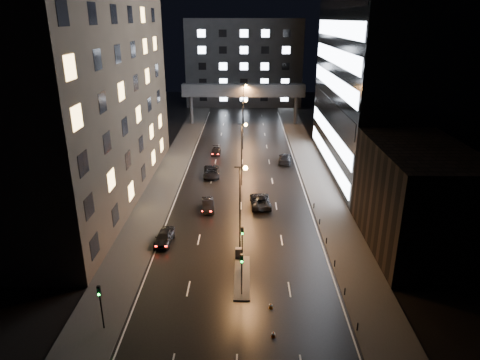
# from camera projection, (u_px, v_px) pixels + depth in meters

# --- Properties ---
(ground) EXTENTS (160.00, 160.00, 0.00)m
(ground) POSITION_uv_depth(u_px,v_px,m) (242.00, 162.00, 79.62)
(ground) COLOR black
(ground) RESTS_ON ground
(sidewalk_left) EXTENTS (5.00, 110.00, 0.15)m
(sidewalk_left) POSITION_uv_depth(u_px,v_px,m) (171.00, 170.00, 75.08)
(sidewalk_left) COLOR #383533
(sidewalk_left) RESTS_ON ground
(sidewalk_right) EXTENTS (5.00, 110.00, 0.15)m
(sidewalk_right) POSITION_uv_depth(u_px,v_px,m) (313.00, 171.00, 74.76)
(sidewalk_right) COLOR #383533
(sidewalk_right) RESTS_ON ground
(building_left) EXTENTS (15.00, 48.00, 40.00)m
(building_left) POSITION_uv_depth(u_px,v_px,m) (76.00, 58.00, 57.85)
(building_left) COLOR #2D2319
(building_left) RESTS_ON ground
(building_right_low) EXTENTS (10.00, 18.00, 12.00)m
(building_right_low) POSITION_uv_depth(u_px,v_px,m) (417.00, 198.00, 48.26)
(building_right_low) COLOR black
(building_right_low) RESTS_ON ground
(building_right_glass) EXTENTS (20.00, 36.00, 45.00)m
(building_right_glass) POSITION_uv_depth(u_px,v_px,m) (400.00, 35.00, 67.56)
(building_right_glass) COLOR black
(building_right_glass) RESTS_ON ground
(building_far) EXTENTS (34.00, 14.00, 25.00)m
(building_far) POSITION_uv_depth(u_px,v_px,m) (244.00, 62.00, 129.38)
(building_far) COLOR #333335
(building_far) RESTS_ON ground
(skybridge) EXTENTS (30.00, 3.00, 10.00)m
(skybridge) POSITION_uv_depth(u_px,v_px,m) (243.00, 91.00, 104.69)
(skybridge) COLOR #333335
(skybridge) RESTS_ON ground
(median_island) EXTENTS (1.60, 8.00, 0.15)m
(median_island) POSITION_uv_depth(u_px,v_px,m) (242.00, 277.00, 44.08)
(median_island) COLOR #383533
(median_island) RESTS_ON ground
(traffic_signal_near) EXTENTS (0.28, 0.34, 4.40)m
(traffic_signal_near) POSITION_uv_depth(u_px,v_px,m) (242.00, 239.00, 45.34)
(traffic_signal_near) COLOR black
(traffic_signal_near) RESTS_ON median_island
(traffic_signal_far) EXTENTS (0.28, 0.34, 4.40)m
(traffic_signal_far) POSITION_uv_depth(u_px,v_px,m) (242.00, 268.00, 40.20)
(traffic_signal_far) COLOR black
(traffic_signal_far) RESTS_ON median_island
(traffic_signal_corner) EXTENTS (0.28, 0.34, 4.40)m
(traffic_signal_corner) POSITION_uv_depth(u_px,v_px,m) (100.00, 301.00, 35.73)
(traffic_signal_corner) COLOR black
(traffic_signal_corner) RESTS_ON ground
(bollard_row) EXTENTS (0.12, 25.12, 0.90)m
(bollard_row) POSITION_uv_depth(u_px,v_px,m) (330.00, 252.00, 48.02)
(bollard_row) COLOR black
(bollard_row) RESTS_ON ground
(streetlight_near) EXTENTS (1.45, 0.50, 10.15)m
(streetlight_near) POSITION_uv_depth(u_px,v_px,m) (241.00, 197.00, 47.40)
(streetlight_near) COLOR black
(streetlight_near) RESTS_ON ground
(streetlight_mid_a) EXTENTS (1.45, 0.50, 10.15)m
(streetlight_mid_a) POSITION_uv_depth(u_px,v_px,m) (243.00, 146.00, 66.10)
(streetlight_mid_a) COLOR black
(streetlight_mid_a) RESTS_ON ground
(streetlight_mid_b) EXTENTS (1.45, 0.50, 10.15)m
(streetlight_mid_b) POSITION_uv_depth(u_px,v_px,m) (244.00, 118.00, 84.79)
(streetlight_mid_b) COLOR black
(streetlight_mid_b) RESTS_ON ground
(streetlight_far) EXTENTS (1.45, 0.50, 10.15)m
(streetlight_far) POSITION_uv_depth(u_px,v_px,m) (244.00, 100.00, 103.48)
(streetlight_far) COLOR black
(streetlight_far) RESTS_ON ground
(car_away_a) EXTENTS (2.15, 4.70, 1.56)m
(car_away_a) POSITION_uv_depth(u_px,v_px,m) (164.00, 237.00, 50.64)
(car_away_a) COLOR black
(car_away_a) RESTS_ON ground
(car_away_b) EXTENTS (2.10, 4.61, 1.47)m
(car_away_b) POSITION_uv_depth(u_px,v_px,m) (208.00, 205.00, 59.46)
(car_away_b) COLOR black
(car_away_b) RESTS_ON ground
(car_away_c) EXTENTS (3.01, 5.86, 1.58)m
(car_away_c) POSITION_uv_depth(u_px,v_px,m) (212.00, 172.00, 71.94)
(car_away_c) COLOR black
(car_away_c) RESTS_ON ground
(car_away_d) EXTENTS (1.84, 4.42, 1.28)m
(car_away_d) POSITION_uv_depth(u_px,v_px,m) (216.00, 151.00, 83.60)
(car_away_d) COLOR black
(car_away_d) RESTS_ON ground
(car_toward_a) EXTENTS (3.06, 5.99, 1.62)m
(car_toward_a) POSITION_uv_depth(u_px,v_px,m) (260.00, 201.00, 60.67)
(car_toward_a) COLOR black
(car_toward_a) RESTS_ON ground
(car_toward_b) EXTENTS (2.94, 5.89, 1.64)m
(car_toward_b) POSITION_uv_depth(u_px,v_px,m) (285.00, 158.00, 78.87)
(car_toward_b) COLOR black
(car_toward_b) RESTS_ON ground
(utility_cabinet) EXTENTS (0.77, 0.57, 1.15)m
(utility_cabinet) POSITION_uv_depth(u_px,v_px,m) (239.00, 253.00, 47.31)
(utility_cabinet) COLOR #4A4B4D
(utility_cabinet) RESTS_ON median_island
(cone_a) EXTENTS (0.45, 0.45, 0.57)m
(cone_a) POSITION_uv_depth(u_px,v_px,m) (273.00, 334.00, 35.80)
(cone_a) COLOR #E9550C
(cone_a) RESTS_ON ground
(cone_b) EXTENTS (0.51, 0.51, 0.55)m
(cone_b) POSITION_uv_depth(u_px,v_px,m) (271.00, 306.00, 39.37)
(cone_b) COLOR orange
(cone_b) RESTS_ON ground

